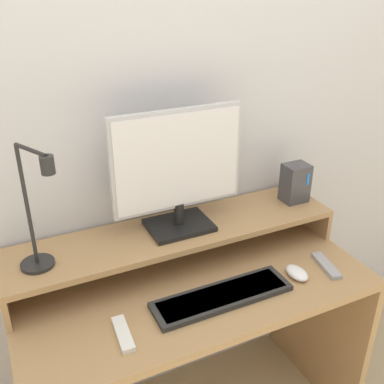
% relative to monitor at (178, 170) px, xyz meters
% --- Properties ---
extents(wall_back, '(6.00, 0.05, 2.50)m').
position_rel_monitor_xyz_m(wall_back, '(-0.02, 0.16, 0.16)').
color(wall_back, silver).
rests_on(wall_back, ground_plane).
extents(desk, '(1.21, 0.58, 0.74)m').
position_rel_monitor_xyz_m(desk, '(-0.02, -0.16, -0.57)').
color(desk, '#A87F51').
rests_on(desk, ground_plane).
extents(monitor_shelf, '(1.21, 0.27, 0.13)m').
position_rel_monitor_xyz_m(monitor_shelf, '(-0.02, -0.01, -0.25)').
color(monitor_shelf, '#A87F51').
rests_on(monitor_shelf, desk).
extents(monitor, '(0.47, 0.17, 0.44)m').
position_rel_monitor_xyz_m(monitor, '(0.00, 0.00, 0.00)').
color(monitor, black).
rests_on(monitor, monitor_shelf).
extents(desk_lamp, '(0.13, 0.20, 0.41)m').
position_rel_monitor_xyz_m(desk_lamp, '(-0.48, -0.06, -0.06)').
color(desk_lamp, black).
rests_on(desk_lamp, monitor_shelf).
extents(router_dock, '(0.10, 0.08, 0.16)m').
position_rel_monitor_xyz_m(router_dock, '(0.50, -0.00, -0.15)').
color(router_dock, '#3D3D42').
rests_on(router_dock, monitor_shelf).
extents(keyboard, '(0.47, 0.13, 0.02)m').
position_rel_monitor_xyz_m(keyboard, '(0.03, -0.28, -0.35)').
color(keyboard, '#282828').
rests_on(keyboard, desk).
extents(mouse, '(0.06, 0.10, 0.03)m').
position_rel_monitor_xyz_m(mouse, '(0.32, -0.28, -0.34)').
color(mouse, white).
rests_on(mouse, desk).
extents(remote_control, '(0.05, 0.15, 0.02)m').
position_rel_monitor_xyz_m(remote_control, '(-0.31, -0.30, -0.35)').
color(remote_control, white).
rests_on(remote_control, desk).
extents(remote_secondary, '(0.07, 0.16, 0.02)m').
position_rel_monitor_xyz_m(remote_secondary, '(0.45, -0.29, -0.35)').
color(remote_secondary, '#99999E').
rests_on(remote_secondary, desk).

